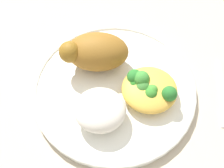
{
  "coord_description": "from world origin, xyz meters",
  "views": [
    {
      "loc": [
        -0.0,
        0.29,
        0.5
      ],
      "look_at": [
        0.0,
        0.0,
        0.03
      ],
      "focal_mm": 49.57,
      "sensor_mm": 36.0,
      "label": 1
    }
  ],
  "objects_px": {
    "rice_pile": "(98,110)",
    "mac_cheese_with_broccoli": "(146,88)",
    "plate": "(112,89)",
    "roasted_chicken": "(93,52)",
    "fork": "(221,96)"
  },
  "relations": [
    {
      "from": "rice_pile",
      "to": "mac_cheese_with_broccoli",
      "type": "xyz_separation_m",
      "value": [
        -0.08,
        -0.05,
        -0.01
      ]
    },
    {
      "from": "plate",
      "to": "roasted_chicken",
      "type": "xyz_separation_m",
      "value": [
        0.04,
        -0.05,
        0.04
      ]
    },
    {
      "from": "roasted_chicken",
      "to": "rice_pile",
      "type": "height_order",
      "value": "roasted_chicken"
    },
    {
      "from": "plate",
      "to": "mac_cheese_with_broccoli",
      "type": "height_order",
      "value": "mac_cheese_with_broccoli"
    },
    {
      "from": "rice_pile",
      "to": "roasted_chicken",
      "type": "bearing_deg",
      "value": -83.56
    },
    {
      "from": "rice_pile",
      "to": "mac_cheese_with_broccoli",
      "type": "relative_size",
      "value": 0.89
    },
    {
      "from": "roasted_chicken",
      "to": "fork",
      "type": "xyz_separation_m",
      "value": [
        -0.24,
        0.06,
        -0.05
      ]
    },
    {
      "from": "plate",
      "to": "mac_cheese_with_broccoli",
      "type": "relative_size",
      "value": 3.05
    },
    {
      "from": "roasted_chicken",
      "to": "fork",
      "type": "distance_m",
      "value": 0.25
    },
    {
      "from": "plate",
      "to": "rice_pile",
      "type": "height_order",
      "value": "rice_pile"
    },
    {
      "from": "plate",
      "to": "fork",
      "type": "bearing_deg",
      "value": 177.52
    },
    {
      "from": "plate",
      "to": "fork",
      "type": "xyz_separation_m",
      "value": [
        -0.2,
        0.01,
        -0.01
      ]
    },
    {
      "from": "roasted_chicken",
      "to": "fork",
      "type": "bearing_deg",
      "value": 165.19
    },
    {
      "from": "fork",
      "to": "mac_cheese_with_broccoli",
      "type": "bearing_deg",
      "value": 1.63
    },
    {
      "from": "roasted_chicken",
      "to": "mac_cheese_with_broccoli",
      "type": "relative_size",
      "value": 1.27
    }
  ]
}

